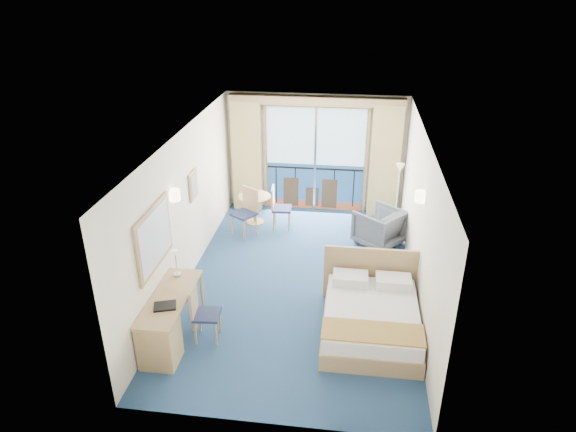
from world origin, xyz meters
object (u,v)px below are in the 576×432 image
object	(u,v)px
round_table	(255,202)
table_chair_b	(247,209)
bed	(371,317)
table_chair_a	(278,205)
desk_chair	(201,310)
nightstand	(400,274)
armchair	(379,227)
floor_lamp	(399,180)
desk	(162,333)

from	to	relation	value
round_table	table_chair_b	bearing A→B (deg)	-95.97
bed	table_chair_a	world-z (taller)	bed
round_table	desk_chair	bearing A→B (deg)	-90.41
table_chair_b	bed	bearing A→B (deg)	-15.82
desk_chair	round_table	world-z (taller)	desk_chair
desk_chair	table_chair_a	world-z (taller)	table_chair_a
nightstand	armchair	world-z (taller)	armchair
bed	nightstand	xyz separation A→B (m)	(0.54, 1.38, -0.03)
floor_lamp	desk	xyz separation A→B (m)	(-3.55, -4.71, -0.69)
nightstand	table_chair_b	bearing A→B (deg)	152.32
bed	floor_lamp	size ratio (longest dim) A/B	1.29
nightstand	table_chair_a	bearing A→B (deg)	141.15
armchair	desk_chair	distance (m)	4.35
desk	desk_chair	xyz separation A→B (m)	(0.45, 0.47, 0.09)
nightstand	desk	world-z (taller)	desk
floor_lamp	table_chair_a	world-z (taller)	floor_lamp
bed	floor_lamp	bearing A→B (deg)	81.26
bed	desk	bearing A→B (deg)	-162.13
bed	table_chair_a	size ratio (longest dim) A/B	2.00
nightstand	floor_lamp	size ratio (longest dim) A/B	0.34
armchair	desk_chair	world-z (taller)	desk_chair
armchair	desk	world-z (taller)	armchair
desk	table_chair_a	bearing A→B (deg)	76.73
floor_lamp	table_chair_b	world-z (taller)	floor_lamp
bed	round_table	xyz separation A→B (m)	(-2.50, 3.55, 0.21)
floor_lamp	table_chair_b	size ratio (longest dim) A/B	1.42
nightstand	round_table	distance (m)	3.74
nightstand	armchair	bearing A→B (deg)	102.67
bed	table_chair_b	xyz separation A→B (m)	(-2.55, 3.00, 0.30)
table_chair_b	table_chair_a	bearing A→B (deg)	66.01
armchair	table_chair_a	bearing A→B (deg)	-62.59
round_table	table_chair_a	size ratio (longest dim) A/B	0.75
armchair	table_chair_a	world-z (taller)	table_chair_a
floor_lamp	desk	size ratio (longest dim) A/B	0.92
desk_chair	table_chair_a	bearing A→B (deg)	-13.14
table_chair_a	table_chair_b	bearing A→B (deg)	117.91
armchair	desk_chair	size ratio (longest dim) A/B	0.94
bed	desk	distance (m)	3.13
round_table	table_chair_b	size ratio (longest dim) A/B	0.70
nightstand	armchair	distance (m)	1.57
desk	desk_chair	world-z (taller)	desk_chair
nightstand	table_chair_a	xyz separation A→B (m)	(-2.49, 2.00, 0.29)
armchair	floor_lamp	xyz separation A→B (m)	(0.38, 0.85, 0.72)
round_table	table_chair_a	xyz separation A→B (m)	(0.55, -0.17, 0.05)
desk	table_chair_b	size ratio (longest dim) A/B	1.55
bed	nightstand	bearing A→B (deg)	68.68
table_chair_a	desk	bearing A→B (deg)	162.41
floor_lamp	nightstand	bearing A→B (deg)	-90.94
desk_chair	table_chair_b	bearing A→B (deg)	-4.20
bed	table_chair_b	size ratio (longest dim) A/B	1.84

